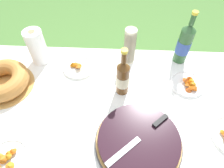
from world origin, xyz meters
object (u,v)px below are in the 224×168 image
object	(u,v)px
snack_plate_right	(79,67)
snack_plate_far	(188,84)
cup_stack	(130,46)
berry_tart	(138,141)
bundt_cake	(2,80)
snack_plate_near	(6,160)
paper_towel_roll	(37,47)
serving_knife	(144,134)
cider_bottle_amber	(123,77)
cider_bottle_green	(184,44)

from	to	relation	value
snack_plate_right	snack_plate_far	size ratio (longest dim) A/B	1.00
cup_stack	berry_tart	bearing A→B (deg)	-85.77
bundt_cake	snack_plate_near	bearing A→B (deg)	-67.51
paper_towel_roll	snack_plate_far	bearing A→B (deg)	-10.59
serving_knife	cider_bottle_amber	xyz separation A→B (m)	(-0.10, 0.30, 0.05)
snack_plate_far	bundt_cake	bearing A→B (deg)	-177.14
serving_knife	cider_bottle_amber	distance (m)	0.32
bundt_cake	cider_bottle_green	xyz separation A→B (m)	(1.05, 0.27, 0.08)
berry_tart	snack_plate_near	distance (m)	0.60
bundt_cake	snack_plate_right	bearing A→B (deg)	21.43
serving_knife	cider_bottle_green	xyz separation A→B (m)	(0.27, 0.57, 0.07)
cider_bottle_green	snack_plate_near	size ratio (longest dim) A/B	1.77
cider_bottle_green	snack_plate_far	world-z (taller)	cider_bottle_green
berry_tart	serving_knife	xyz separation A→B (m)	(0.02, 0.02, 0.04)
serving_knife	bundt_cake	xyz separation A→B (m)	(-0.79, 0.30, -0.01)
cider_bottle_green	snack_plate_right	size ratio (longest dim) A/B	1.75
serving_knife	bundt_cake	size ratio (longest dim) A/B	0.89
bundt_cake	snack_plate_far	world-z (taller)	bundt_cake
snack_plate_far	paper_towel_roll	distance (m)	0.93
cider_bottle_green	snack_plate_near	bearing A→B (deg)	-141.51
serving_knife	snack_plate_near	xyz separation A→B (m)	(-0.61, -0.13, -0.05)
serving_knife	cider_bottle_green	bearing A→B (deg)	-156.77
cup_stack	paper_towel_roll	world-z (taller)	cup_stack
cup_stack	snack_plate_right	world-z (taller)	cup_stack
snack_plate_right	cider_bottle_amber	bearing A→B (deg)	-30.41
cider_bottle_green	snack_plate_near	xyz separation A→B (m)	(-0.88, -0.70, -0.12)
serving_knife	snack_plate_right	world-z (taller)	serving_knife
berry_tart	cider_bottle_green	size ratio (longest dim) A/B	1.18
snack_plate_right	snack_plate_far	distance (m)	0.67
serving_knife	paper_towel_roll	size ratio (longest dim) A/B	1.31
serving_knife	paper_towel_roll	distance (m)	0.82
cider_bottle_amber	snack_plate_near	distance (m)	0.67
cider_bottle_amber	serving_knife	bearing A→B (deg)	-70.75
cup_stack	cider_bottle_green	size ratio (longest dim) A/B	0.69
cider_bottle_amber	snack_plate_far	distance (m)	0.40
berry_tart	snack_plate_right	world-z (taller)	berry_tart
cider_bottle_amber	berry_tart	bearing A→B (deg)	-75.52
snack_plate_near	paper_towel_roll	distance (m)	0.66
serving_knife	cider_bottle_amber	world-z (taller)	cider_bottle_amber
snack_plate_far	serving_knife	bearing A→B (deg)	-128.80
cider_bottle_green	paper_towel_roll	xyz separation A→B (m)	(-0.90, -0.05, -0.02)
bundt_cake	cup_stack	xyz separation A→B (m)	(0.72, 0.25, 0.07)
paper_towel_roll	snack_plate_near	bearing A→B (deg)	-88.20
berry_tart	snack_plate_right	distance (m)	0.60
bundt_cake	paper_towel_roll	xyz separation A→B (m)	(0.16, 0.22, 0.06)
paper_towel_roll	cider_bottle_green	bearing A→B (deg)	3.06
snack_plate_right	cider_bottle_green	bearing A→B (deg)	9.85
cider_bottle_green	cider_bottle_amber	bearing A→B (deg)	-143.38
cider_bottle_green	snack_plate_far	distance (m)	0.25
snack_plate_near	snack_plate_right	bearing A→B (deg)	68.32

